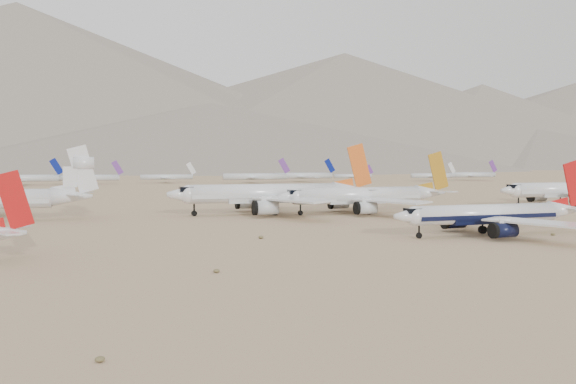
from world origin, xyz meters
name	(u,v)px	position (x,y,z in m)	size (l,w,h in m)	color
ground	(448,242)	(0.00, 0.00, 0.00)	(7000.00, 7000.00, 0.00)	#9A7C5A
main_airliner	(494,214)	(14.05, 5.84, 4.02)	(41.47, 40.50, 14.63)	silver
row2_navy_widebody	(570,190)	(86.67, 61.24, 5.10)	(51.30, 50.17, 18.25)	silver
row2_gold_tail	(366,196)	(10.74, 55.70, 4.86)	(48.81, 47.73, 17.38)	silver
row2_orange_tail	(273,194)	(-14.20, 61.93, 5.51)	(55.03, 53.84, 19.63)	silver
distant_storage_row	(183,177)	(-9.85, 295.44, 4.44)	(512.01, 62.02, 15.10)	silver
mountain_range	(152,104)	(70.18, 1648.01, 190.32)	(7354.00, 3024.00, 470.00)	slate
foothills	(372,140)	(526.68, 1100.00, 67.15)	(4637.50, 1395.00, 155.00)	slate
desert_scrub	(346,279)	(-30.36, -24.48, 0.29)	(206.06, 121.67, 0.63)	brown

